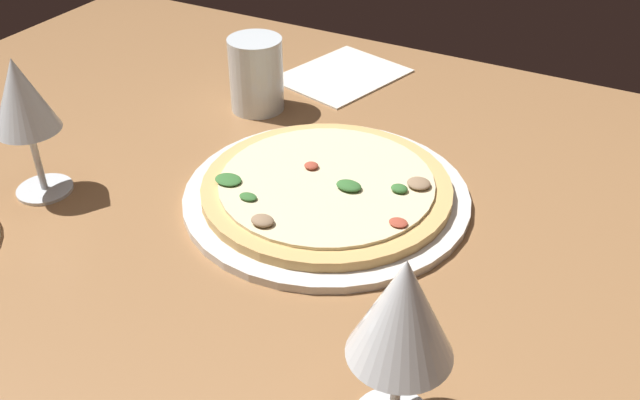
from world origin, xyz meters
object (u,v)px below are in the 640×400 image
Objects in this scene: pizza_main at (327,191)px; wine_glass_far at (21,100)px; paper_menu at (342,75)px; wine_glass_near at (403,313)px; spoon at (26,108)px; water_glass at (256,78)px.

wine_glass_far is (30.10, 14.12, 10.69)cm from pizza_main.
wine_glass_near is at bearing 135.59° from paper_menu.
pizza_main is at bearing -179.22° from spoon.
wine_glass_far is at bearing 25.13° from pizza_main.
water_glass is at bearing -39.13° from pizza_main.
pizza_main is 34.92cm from wine_glass_far.
spoon is (66.97, -24.56, -11.40)cm from wine_glass_near.
pizza_main is 1.98× the size of wine_glass_near.
wine_glass_near is at bearing 127.46° from pizza_main.
wine_glass_near is (-19.31, 25.21, 10.67)cm from pizza_main.
pizza_main is 3.03× the size of spoon.
spoon is at bearing -37.51° from wine_glass_far.
wine_glass_far is at bearing -12.64° from wine_glass_near.
water_glass reaches higher than pizza_main.
wine_glass_far is at bearing 85.17° from paper_menu.
spoon is (34.02, 31.65, 0.31)cm from paper_menu.
wine_glass_far reaches higher than spoon.
wine_glass_near is 1.61× the size of water_glass.
wine_glass_far is 1.62× the size of water_glass.
water_glass is 16.89cm from paper_menu.
pizza_main is 47.67cm from spoon.
wine_glass_near is 1.53× the size of spoon.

